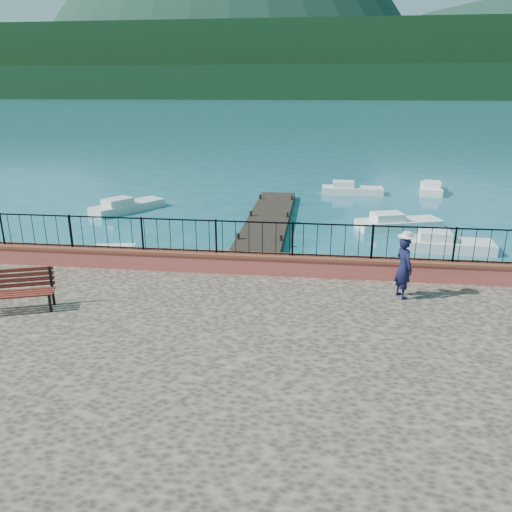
% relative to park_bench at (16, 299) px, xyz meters
% --- Properties ---
extents(ground, '(2000.00, 2000.00, 0.00)m').
position_rel_park_bench_xyz_m(ground, '(6.76, -0.43, -1.50)').
color(ground, '#19596B').
rests_on(ground, ground).
extents(parapet, '(28.00, 0.46, 0.58)m').
position_rel_park_bench_xyz_m(parapet, '(6.76, 3.27, -0.01)').
color(parapet, '#B84942').
rests_on(parapet, promenade).
extents(railing, '(27.00, 0.05, 0.95)m').
position_rel_park_bench_xyz_m(railing, '(6.76, 3.27, 0.76)').
color(railing, black).
rests_on(railing, parapet).
extents(dock, '(2.00, 16.00, 0.30)m').
position_rel_park_bench_xyz_m(dock, '(4.76, 11.57, -1.35)').
color(dock, '#2D231C').
rests_on(dock, ground).
extents(far_forest, '(900.00, 60.00, 18.00)m').
position_rel_park_bench_xyz_m(far_forest, '(6.76, 299.57, 7.50)').
color(far_forest, black).
rests_on(far_forest, ground).
extents(foothills, '(900.00, 120.00, 44.00)m').
position_rel_park_bench_xyz_m(foothills, '(6.76, 359.57, 20.50)').
color(foothills, black).
rests_on(foothills, ground).
extents(park_bench, '(1.88, 1.14, 0.99)m').
position_rel_park_bench_xyz_m(park_bench, '(0.00, 0.00, 0.00)').
color(park_bench, black).
rests_on(park_bench, promenade).
extents(person, '(0.59, 0.70, 1.62)m').
position_rel_park_bench_xyz_m(person, '(9.35, 1.99, 0.51)').
color(person, black).
rests_on(person, promenade).
extents(hat, '(0.44, 0.44, 0.12)m').
position_rel_park_bench_xyz_m(hat, '(9.35, 1.99, 1.38)').
color(hat, white).
rests_on(hat, person).
extents(boat_0, '(4.45, 2.17, 0.80)m').
position_rel_park_bench_xyz_m(boat_0, '(0.39, 6.50, -1.10)').
color(boat_0, silver).
rests_on(boat_0, ground).
extents(boat_1, '(3.63, 1.54, 0.80)m').
position_rel_park_bench_xyz_m(boat_1, '(12.47, 10.02, -1.10)').
color(boat_1, silver).
rests_on(boat_1, ground).
extents(boat_2, '(4.15, 2.43, 0.80)m').
position_rel_park_bench_xyz_m(boat_2, '(10.97, 13.20, -1.10)').
color(boat_2, white).
rests_on(boat_2, ground).
extents(boat_3, '(3.38, 4.11, 0.80)m').
position_rel_park_bench_xyz_m(boat_3, '(-3.04, 15.08, -1.10)').
color(boat_3, silver).
rests_on(boat_3, ground).
extents(boat_4, '(3.79, 1.38, 0.80)m').
position_rel_park_bench_xyz_m(boat_4, '(9.25, 21.18, -1.10)').
color(boat_4, silver).
rests_on(boat_4, ground).
extents(boat_5, '(1.85, 3.44, 0.80)m').
position_rel_park_bench_xyz_m(boat_5, '(14.26, 22.28, -1.10)').
color(boat_5, white).
rests_on(boat_5, ground).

